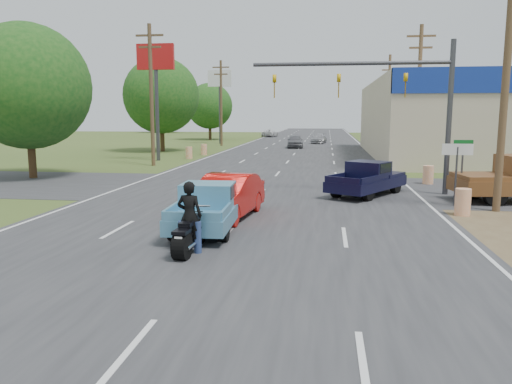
# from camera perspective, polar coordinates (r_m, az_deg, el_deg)

# --- Properties ---
(ground) EXTENTS (200.00, 200.00, 0.00)m
(ground) POSITION_cam_1_polar(r_m,az_deg,el_deg) (8.37, -14.53, -17.48)
(ground) COLOR #3F5321
(ground) RESTS_ON ground
(main_road) EXTENTS (15.00, 180.00, 0.02)m
(main_road) POSITION_cam_1_polar(r_m,az_deg,el_deg) (47.14, 4.38, 4.33)
(main_road) COLOR #2D2D30
(main_road) RESTS_ON ground
(cross_road) EXTENTS (120.00, 10.00, 0.02)m
(cross_road) POSITION_cam_1_polar(r_m,az_deg,el_deg) (25.34, 1.16, 0.51)
(cross_road) COLOR #2D2D30
(cross_road) RESTS_ON ground
(utility_pole_1) EXTENTS (2.00, 0.28, 10.00)m
(utility_pole_1) POSITION_cam_1_polar(r_m,az_deg,el_deg) (21.00, 26.72, 12.40)
(utility_pole_1) COLOR #4C3823
(utility_pole_1) RESTS_ON ground
(utility_pole_2) EXTENTS (2.00, 0.28, 10.00)m
(utility_pole_2) POSITION_cam_1_polar(r_m,az_deg,el_deg) (38.49, 18.09, 10.84)
(utility_pole_2) COLOR #4C3823
(utility_pole_2) RESTS_ON ground
(utility_pole_3) EXTENTS (2.00, 0.28, 10.00)m
(utility_pole_3) POSITION_cam_1_polar(r_m,az_deg,el_deg) (56.30, 14.91, 10.20)
(utility_pole_3) COLOR #4C3823
(utility_pole_3) RESTS_ON ground
(utility_pole_5) EXTENTS (2.00, 0.28, 10.00)m
(utility_pole_5) POSITION_cam_1_polar(r_m,az_deg,el_deg) (37.11, -11.88, 11.17)
(utility_pole_5) COLOR #4C3823
(utility_pole_5) RESTS_ON ground
(utility_pole_6) EXTENTS (2.00, 0.28, 10.00)m
(utility_pole_6) POSITION_cam_1_polar(r_m,az_deg,el_deg) (60.23, -4.01, 10.36)
(utility_pole_6) COLOR #4C3823
(utility_pole_6) RESTS_ON ground
(tree_0) EXTENTS (7.14, 7.14, 8.84)m
(tree_0) POSITION_cam_1_polar(r_m,az_deg,el_deg) (31.86, -24.69, 10.89)
(tree_0) COLOR #422D19
(tree_0) RESTS_ON ground
(tree_1) EXTENTS (7.56, 7.56, 9.36)m
(tree_1) POSITION_cam_1_polar(r_m,az_deg,el_deg) (51.64, -10.79, 10.77)
(tree_1) COLOR #422D19
(tree_1) RESTS_ON ground
(tree_2) EXTENTS (6.72, 6.72, 8.32)m
(tree_2) POSITION_cam_1_polar(r_m,az_deg,el_deg) (74.91, -5.31, 9.75)
(tree_2) COLOR #422D19
(tree_2) RESTS_ON ground
(tree_5) EXTENTS (7.98, 7.98, 9.88)m
(tree_5) POSITION_cam_1_polar(r_m,az_deg,el_deg) (105.44, 23.20, 9.31)
(tree_5) COLOR #422D19
(tree_5) RESTS_ON ground
(tree_6) EXTENTS (8.82, 8.82, 10.92)m
(tree_6) POSITION_cam_1_polar(r_m,az_deg,el_deg) (107.15, -10.06, 10.19)
(tree_6) COLOR #422D19
(tree_6) RESTS_ON ground
(barrel_0) EXTENTS (0.56, 0.56, 1.00)m
(barrel_0) POSITION_cam_1_polar(r_m,az_deg,el_deg) (19.81, 22.56, -1.07)
(barrel_0) COLOR orange
(barrel_0) RESTS_ON ground
(barrel_1) EXTENTS (0.56, 0.56, 1.00)m
(barrel_1) POSITION_cam_1_polar(r_m,az_deg,el_deg) (28.11, 19.08, 1.85)
(barrel_1) COLOR orange
(barrel_1) RESTS_ON ground
(barrel_2) EXTENTS (0.56, 0.56, 1.00)m
(barrel_2) POSITION_cam_1_polar(r_m,az_deg,el_deg) (42.60, -7.67, 4.47)
(barrel_2) COLOR orange
(barrel_2) RESTS_ON ground
(barrel_3) EXTENTS (0.56, 0.56, 1.00)m
(barrel_3) POSITION_cam_1_polar(r_m,az_deg,el_deg) (46.38, -5.97, 4.85)
(barrel_3) COLOR orange
(barrel_3) RESTS_ON ground
(pole_sign_left_near) EXTENTS (3.00, 0.35, 9.20)m
(pole_sign_left_near) POSITION_cam_1_polar(r_m,az_deg,el_deg) (41.32, -11.38, 13.50)
(pole_sign_left_near) COLOR #3F3F44
(pole_sign_left_near) RESTS_ON ground
(pole_sign_left_far) EXTENTS (3.00, 0.35, 9.20)m
(pole_sign_left_far) POSITION_cam_1_polar(r_m,az_deg,el_deg) (64.43, -4.16, 11.90)
(pole_sign_left_far) COLOR #3F3F44
(pole_sign_left_far) RESTS_ON ground
(lane_sign) EXTENTS (1.20, 0.08, 2.52)m
(lane_sign) POSITION_cam_1_polar(r_m,az_deg,el_deg) (21.61, 21.98, 3.48)
(lane_sign) COLOR #3F3F44
(lane_sign) RESTS_ON ground
(street_name_sign) EXTENTS (0.80, 0.08, 2.61)m
(street_name_sign) POSITION_cam_1_polar(r_m,az_deg,el_deg) (23.23, 22.50, 3.05)
(street_name_sign) COLOR #3F3F44
(street_name_sign) RESTS_ON ground
(signal_mast) EXTENTS (9.12, 0.40, 7.00)m
(signal_mast) POSITION_cam_1_polar(r_m,az_deg,el_deg) (24.09, 15.06, 11.21)
(signal_mast) COLOR #3F3F44
(signal_mast) RESTS_ON ground
(red_convertible) EXTENTS (2.22, 4.88, 1.55)m
(red_convertible) POSITION_cam_1_polar(r_m,az_deg,el_deg) (17.78, -3.41, -0.57)
(red_convertible) COLOR #B60D08
(red_convertible) RESTS_ON ground
(motorcycle) EXTENTS (0.71, 2.31, 1.17)m
(motorcycle) POSITION_cam_1_polar(r_m,az_deg,el_deg) (13.40, -7.65, -4.86)
(motorcycle) COLOR black
(motorcycle) RESTS_ON ground
(rider) EXTENTS (0.70, 0.48, 1.85)m
(rider) POSITION_cam_1_polar(r_m,az_deg,el_deg) (13.37, -7.59, -3.11)
(rider) COLOR black
(rider) RESTS_ON ground
(blue_pickup) EXTENTS (1.93, 4.65, 1.52)m
(blue_pickup) POSITION_cam_1_polar(r_m,az_deg,el_deg) (16.05, -5.46, -1.63)
(blue_pickup) COLOR black
(blue_pickup) RESTS_ON ground
(navy_pickup) EXTENTS (4.00, 4.99, 1.57)m
(navy_pickup) POSITION_cam_1_polar(r_m,az_deg,el_deg) (23.49, 12.72, 1.56)
(navy_pickup) COLOR black
(navy_pickup) RESTS_ON ground
(distant_car_grey) EXTENTS (1.99, 4.40, 1.46)m
(distant_car_grey) POSITION_cam_1_polar(r_m,az_deg,el_deg) (56.42, 4.50, 5.80)
(distant_car_grey) COLOR slate
(distant_car_grey) RESTS_ON ground
(distant_car_silver) EXTENTS (2.21, 4.41, 1.23)m
(distant_car_silver) POSITION_cam_1_polar(r_m,az_deg,el_deg) (65.58, 7.19, 6.07)
(distant_car_silver) COLOR #9C9CA0
(distant_car_silver) RESTS_ON ground
(distant_car_white) EXTENTS (2.63, 4.64, 1.22)m
(distant_car_white) POSITION_cam_1_polar(r_m,az_deg,el_deg) (84.73, 1.61, 6.74)
(distant_car_white) COLOR silver
(distant_car_white) RESTS_ON ground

